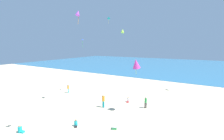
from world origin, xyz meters
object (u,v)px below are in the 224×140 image
kite_magenta (136,64)px  cooler_box (114,128)px  person_0 (146,102)px  kite_lime (123,31)px  person_4 (128,100)px  person_1 (76,124)px  kite_blue (83,40)px  kite_teal (109,19)px  person_3 (20,130)px  person_8 (103,100)px  kite_purple (78,13)px  person_7 (68,88)px

kite_magenta → cooler_box: bearing=-94.8°
person_0 → kite_lime: size_ratio=0.98×
person_4 → person_1: bearing=-14.4°
person_1 → kite_blue: size_ratio=0.48×
kite_blue → kite_teal: 19.44m
person_1 → person_3: (-3.46, -3.25, 0.02)m
person_8 → kite_magenta: size_ratio=0.94×
person_1 → kite_teal: size_ratio=0.37×
person_4 → kite_magenta: kite_magenta is taller
kite_lime → cooler_box: bearing=-65.1°
person_8 → kite_blue: 10.53m
person_4 → kite_magenta: size_ratio=0.42×
person_0 → kite_magenta: kite_magenta is taller
person_4 → kite_lime: bearing=-153.3°
person_8 → kite_purple: 11.15m
person_4 → kite_blue: 11.64m
cooler_box → person_0: bearing=81.0°
person_1 → kite_blue: bearing=175.5°
kite_teal → kite_purple: 23.24m
person_7 → kite_magenta: (12.11, -1.47, 4.85)m
cooler_box → kite_purple: bearing=154.2°
person_0 → person_3: size_ratio=2.00×
person_1 → person_7: 10.92m
kite_teal → kite_magenta: size_ratio=1.02×
person_1 → kite_purple: (-3.71, 4.87, 11.29)m
person_1 → person_4: 8.42m
person_7 → kite_lime: (1.96, 15.56, 10.19)m
person_3 → kite_teal: 34.01m
person_3 → kite_blue: 14.87m
cooler_box → kite_magenta: (0.35, 4.12, 5.50)m
person_4 → person_0: bearing=70.4°
person_7 → person_8: 8.40m
person_4 → kite_magenta: (2.06, -2.71, 5.37)m
kite_magenta → kite_purple: kite_purple is taller
person_0 → kite_purple: size_ratio=0.82×
cooler_box → person_8: 5.16m
person_7 → kite_blue: 8.13m
person_0 → person_7: person_0 is taller
person_0 → person_7: 12.73m
cooler_box → kite_purple: kite_purple is taller
person_8 → person_0: bearing=134.6°
kite_lime → kite_magenta: bearing=-59.2°
kite_lime → person_3: bearing=-83.5°
person_7 → kite_magenta: size_ratio=0.77×
person_3 → kite_lime: size_ratio=0.49×
person_1 → person_3: 4.75m
kite_teal → person_0: bearing=-48.2°
cooler_box → kite_lime: 25.71m
person_4 → kite_lime: kite_lime is taller
person_0 → person_3: (-7.83, -10.70, -0.57)m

